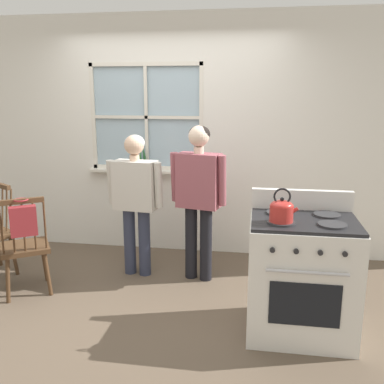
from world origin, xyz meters
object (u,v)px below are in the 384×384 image
chair_by_window (25,248)px  handbag (23,220)px  person_teen_center (199,189)px  stove (301,275)px  potted_plant (142,163)px  kettle (282,210)px  person_elderly_left (136,192)px

chair_by_window → handbag: bearing=90.0°
person_teen_center → stove: (0.92, -0.85, -0.46)m
potted_plant → kettle: bearing=-48.4°
stove → handbag: 2.36m
stove → kettle: size_ratio=4.39×
kettle → potted_plant: size_ratio=0.76×
person_teen_center → person_elderly_left: bearing=-168.8°
person_teen_center → handbag: person_teen_center is taller
stove → chair_by_window: bearing=173.2°
person_teen_center → kettle: bearing=-40.5°
kettle → handbag: (-2.16, 0.23, -0.25)m
chair_by_window → person_teen_center: (1.54, 0.56, 0.50)m
kettle → potted_plant: (-1.51, 1.70, 0.02)m
potted_plant → handbag: size_ratio=1.06×
person_teen_center → handbag: (-1.42, -0.76, -0.16)m
potted_plant → stove: bearing=-42.9°
potted_plant → handbag: bearing=-113.9°
person_teen_center → chair_by_window: bearing=-147.5°
chair_by_window → handbag: same height
person_elderly_left → potted_plant: size_ratio=4.44×
chair_by_window → kettle: kettle is taller
chair_by_window → person_teen_center: bearing=167.0°
person_teen_center → handbag: bearing=-139.4°
person_teen_center → stove: person_teen_center is taller
person_teen_center → potted_plant: bearing=149.5°
person_elderly_left → handbag: person_elderly_left is taller
chair_by_window → kettle: size_ratio=3.83×
person_teen_center → handbag: 1.61m
person_teen_center → handbag: size_ratio=5.03×
kettle → chair_by_window: bearing=169.5°
chair_by_window → potted_plant: (0.78, 1.28, 0.61)m
person_elderly_left → handbag: bearing=-128.4°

